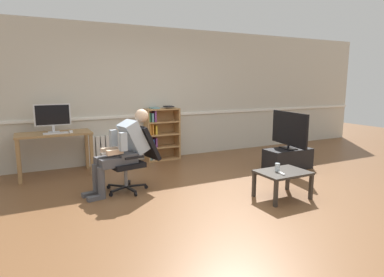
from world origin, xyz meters
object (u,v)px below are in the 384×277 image
bookshelf (160,134)px  coffee_table (283,175)px  computer_mouse (71,132)px  drinking_glass (277,167)px  keyboard (56,133)px  tv_stand (288,159)px  tv_screen (289,130)px  spare_remote (282,173)px  radiator (108,150)px  imac_monitor (53,116)px  computer_desk (54,140)px  office_chair (135,155)px  person_seated (123,149)px

bookshelf → coffee_table: bearing=-76.8°
computer_mouse → drinking_glass: 3.45m
keyboard → drinking_glass: 3.61m
coffee_table → drinking_glass: (-0.06, 0.04, 0.11)m
tv_stand → tv_screen: 0.55m
spare_remote → drinking_glass: bearing=86.3°
drinking_glass → spare_remote: size_ratio=0.75×
computer_mouse → radiator: size_ratio=0.12×
imac_monitor → coffee_table: imac_monitor is taller
radiator → tv_screen: size_ratio=0.82×
radiator → coffee_table: bearing=-60.0°
tv_stand → spare_remote: 1.80m
computer_desk → spare_remote: size_ratio=8.04×
computer_desk → office_chair: bearing=-52.5°
tv_stand → drinking_glass: drinking_glass is taller
imac_monitor → radiator: bearing=17.7°
bookshelf → person_seated: (-1.21, -1.63, 0.11)m
bookshelf → tv_stand: size_ratio=1.26×
imac_monitor → computer_mouse: size_ratio=5.86×
computer_mouse → bookshelf: size_ratio=0.09×
radiator → person_seated: bearing=-95.1°
tv_stand → spare_remote: bearing=-136.0°
computer_desk → computer_mouse: 0.32m
coffee_table → spare_remote: (-0.11, -0.10, 0.06)m
imac_monitor → computer_mouse: 0.42m
bookshelf → tv_screen: size_ratio=1.10×
bookshelf → spare_remote: bookshelf is taller
bookshelf → tv_stand: (1.86, -1.76, -0.35)m
imac_monitor → office_chair: size_ratio=0.61×
drinking_glass → tv_stand: bearing=41.7°
imac_monitor → tv_screen: size_ratio=0.57×
coffee_table → spare_remote: spare_remote is taller
office_chair → spare_remote: (1.61, -1.41, -0.13)m
computer_mouse → tv_stand: (3.64, -1.35, -0.58)m
computer_desk → keyboard: keyboard is taller
spare_remote → radiator: bearing=133.3°
tv_stand → tv_screen: size_ratio=0.87×
imac_monitor → radiator: size_ratio=0.70×
computer_desk → drinking_glass: bearing=-44.1°
computer_mouse → person_seated: 1.35m
office_chair → drinking_glass: office_chair is taller
coffee_table → radiator: bearing=120.0°
person_seated → drinking_glass: 2.22m
bookshelf → office_chair: bookshelf is taller
spare_remote → person_seated: bearing=158.0°
person_seated → spare_remote: size_ratio=8.06×
keyboard → tv_screen: bearing=-18.9°
person_seated → coffee_table: person_seated is taller
keyboard → spare_remote: bearing=-44.8°
person_seated → coffee_table: bearing=45.8°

